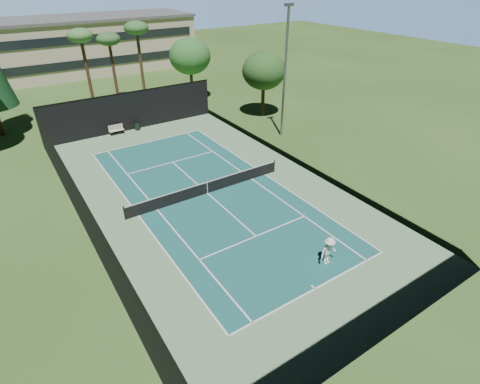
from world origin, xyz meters
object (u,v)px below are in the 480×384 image
at_px(park_bench, 116,129).
at_px(trash_bin, 137,126).
at_px(tennis_ball_d, 143,194).
at_px(tennis_ball_c, 223,168).
at_px(player, 329,251).
at_px(tennis_ball_a, 255,335).
at_px(tennis_ball_b, 154,183).
at_px(tennis_net, 207,187).

height_order(park_bench, trash_bin, park_bench).
bearing_deg(trash_bin, tennis_ball_d, -108.53).
bearing_deg(tennis_ball_c, player, -94.89).
relative_size(tennis_ball_d, park_bench, 0.05).
height_order(tennis_ball_a, park_bench, park_bench).
bearing_deg(park_bench, tennis_ball_b, -93.89).
height_order(tennis_net, player, player).
height_order(player, trash_bin, player).
bearing_deg(park_bench, tennis_ball_a, -94.77).
bearing_deg(tennis_ball_b, tennis_ball_c, -7.22).
height_order(tennis_ball_c, park_bench, park_bench).
bearing_deg(tennis_ball_c, tennis_ball_a, -116.15).
bearing_deg(tennis_net, tennis_ball_a, -109.41).
xyz_separation_m(tennis_net, tennis_ball_b, (-2.88, 3.70, -0.52)).
bearing_deg(park_bench, tennis_net, -82.43).
bearing_deg(tennis_ball_d, player, -65.09).
distance_m(tennis_net, park_bench, 15.73).
relative_size(tennis_ball_b, tennis_ball_d, 0.97).
distance_m(tennis_ball_b, trash_bin, 12.24).
xyz_separation_m(tennis_ball_a, park_bench, (2.35, 28.13, 0.51)).
distance_m(tennis_ball_c, tennis_ball_d, 7.38).
distance_m(tennis_ball_a, tennis_ball_b, 16.31).
bearing_deg(player, tennis_ball_b, 107.46).
bearing_deg(tennis_ball_a, tennis_ball_c, 63.85).
height_order(player, tennis_ball_b, player).
relative_size(tennis_net, player, 7.18).
bearing_deg(tennis_ball_a, park_bench, 85.23).
relative_size(tennis_net, park_bench, 8.60).
bearing_deg(tennis_ball_a, tennis_ball_d, 89.15).
xyz_separation_m(tennis_net, tennis_ball_d, (-4.19, 2.64, -0.52)).
relative_size(tennis_ball_c, park_bench, 0.04).
distance_m(player, trash_bin, 26.34).
height_order(tennis_ball_b, tennis_ball_c, tennis_ball_b).
distance_m(tennis_net, trash_bin, 15.55).
bearing_deg(tennis_ball_a, trash_bin, 80.80).
relative_size(player, trash_bin, 1.90).
height_order(tennis_ball_b, park_bench, park_bench).
relative_size(tennis_net, trash_bin, 13.65).
bearing_deg(player, trash_bin, 92.80).
height_order(tennis_net, tennis_ball_d, tennis_net).
bearing_deg(player, tennis_net, 99.34).
relative_size(tennis_ball_d, trash_bin, 0.07).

